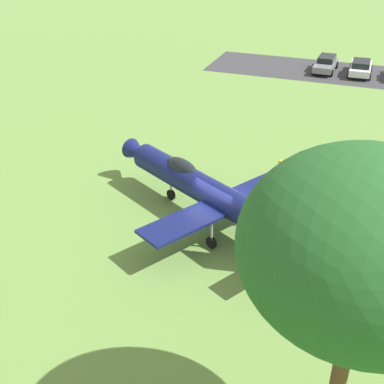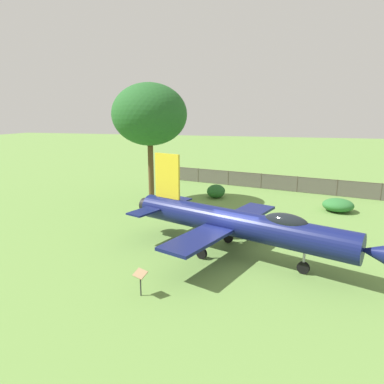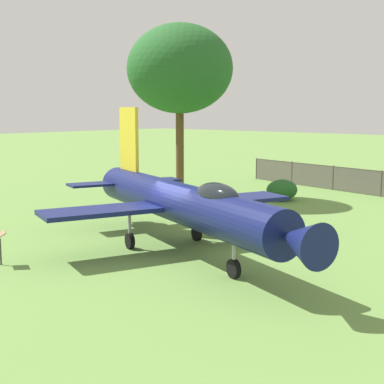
{
  "view_description": "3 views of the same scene",
  "coord_description": "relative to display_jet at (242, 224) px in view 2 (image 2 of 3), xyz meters",
  "views": [
    {
      "loc": [
        20.41,
        10.16,
        14.84
      ],
      "look_at": [
        0.44,
        -1.16,
        1.96
      ],
      "focal_mm": 48.82,
      "sensor_mm": 36.0,
      "label": 1
    },
    {
      "loc": [
        -17.27,
        -2.31,
        7.57
      ],
      "look_at": [
        3.79,
        3.49,
        2.5
      ],
      "focal_mm": 31.62,
      "sensor_mm": 36.0,
      "label": 2
    },
    {
      "loc": [
        -14.66,
        -13.63,
        5.14
      ],
      "look_at": [
        -0.07,
        -0.71,
        2.29
      ],
      "focal_mm": 52.4,
      "sensor_mm": 36.0,
      "label": 3
    }
  ],
  "objects": [
    {
      "name": "shrub_near_fence",
      "position": [
        12.72,
        3.93,
        -1.28
      ],
      "size": [
        1.99,
        1.67,
        1.2
      ],
      "color": "#235B26",
      "rests_on": "ground_plane"
    },
    {
      "name": "perimeter_fence",
      "position": [
        17.05,
        -3.35,
        -1.04
      ],
      "size": [
        6.16,
        28.55,
        1.58
      ],
      "rotation": [
        0.0,
        0.0,
        7.64
      ],
      "color": "#4C4238",
      "rests_on": "ground_plane"
    },
    {
      "name": "display_jet",
      "position": [
        0.0,
        0.0,
        0.0
      ],
      "size": [
        9.69,
        13.86,
        5.26
      ],
      "rotation": [
        0.0,
        0.0,
        4.36
      ],
      "color": "#111951",
      "rests_on": "ground_plane"
    },
    {
      "name": "ground_plane",
      "position": [
        0.12,
        0.32,
        -1.88
      ],
      "size": [
        200.0,
        200.0,
        0.0
      ],
      "primitive_type": "plane",
      "color": "#668E42"
    },
    {
      "name": "info_plaque",
      "position": [
        -5.15,
        3.57,
        -1.02
      ],
      "size": [
        0.62,
        0.71,
        1.14
      ],
      "color": "#333333",
      "rests_on": "ground_plane"
    },
    {
      "name": "shade_tree",
      "position": [
        9.6,
        9.03,
        5.6
      ],
      "size": [
        5.91,
        6.29,
        10.08
      ],
      "color": "brown",
      "rests_on": "ground_plane"
    },
    {
      "name": "shrub_by_tree",
      "position": [
        10.8,
        -6.3,
        -1.36
      ],
      "size": [
        2.19,
        2.37,
        1.03
      ],
      "color": "#2D7033",
      "rests_on": "ground_plane"
    }
  ]
}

